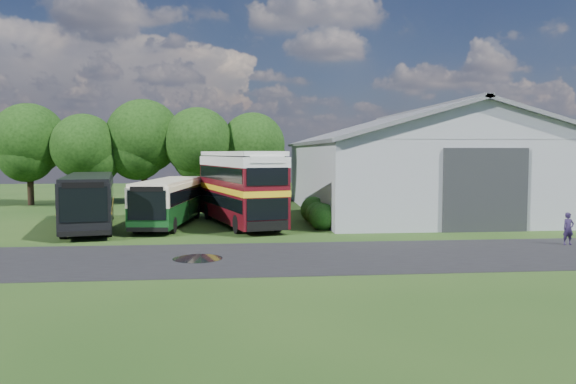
{
  "coord_description": "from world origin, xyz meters",
  "views": [
    {
      "loc": [
        0.04,
        -27.89,
        4.72
      ],
      "look_at": [
        3.64,
        8.0,
        2.18
      ],
      "focal_mm": 35.0,
      "sensor_mm": 36.0,
      "label": 1
    }
  ],
  "objects": [
    {
      "name": "ground",
      "position": [
        0.0,
        0.0,
        0.0
      ],
      "size": [
        120.0,
        120.0,
        0.0
      ],
      "primitive_type": "plane",
      "color": "#193511",
      "rests_on": "ground"
    },
    {
      "name": "tree_left_a",
      "position": [
        -18.0,
        24.5,
        5.87
      ],
      "size": [
        6.46,
        6.46,
        9.12
      ],
      "color": "black",
      "rests_on": "ground"
    },
    {
      "name": "tree_left_b",
      "position": [
        -13.0,
        23.5,
        5.25
      ],
      "size": [
        5.78,
        5.78,
        8.16
      ],
      "color": "black",
      "rests_on": "ground"
    },
    {
      "name": "bus_green_single",
      "position": [
        -4.02,
        9.01,
        1.58
      ],
      "size": [
        3.77,
        10.97,
        2.96
      ],
      "rotation": [
        0.0,
        0.0,
        -0.12
      ],
      "color": "black",
      "rests_on": "ground"
    },
    {
      "name": "puddle",
      "position": [
        -1.5,
        -3.0,
        0.0
      ],
      "size": [
        2.2,
        2.2,
        0.01
      ],
      "primitive_type": "cylinder",
      "color": "black",
      "rests_on": "ground"
    },
    {
      "name": "bus_dark_single",
      "position": [
        -8.83,
        8.06,
        1.77
      ],
      "size": [
        5.05,
        12.36,
        3.32
      ],
      "rotation": [
        0.0,
        0.0,
        0.19
      ],
      "color": "black",
      "rests_on": "ground"
    },
    {
      "name": "tree_right_a",
      "position": [
        -3.0,
        23.8,
        5.69
      ],
      "size": [
        6.26,
        6.26,
        8.83
      ],
      "color": "black",
      "rests_on": "ground"
    },
    {
      "name": "shrub_front",
      "position": [
        5.6,
        6.0,
        0.0
      ],
      "size": [
        1.7,
        1.7,
        1.7
      ],
      "primitive_type": "sphere",
      "color": "#194714",
      "rests_on": "ground"
    },
    {
      "name": "shrub_mid",
      "position": [
        5.6,
        8.0,
        0.0
      ],
      "size": [
        1.6,
        1.6,
        1.6
      ],
      "primitive_type": "sphere",
      "color": "#194714",
      "rests_on": "ground"
    },
    {
      "name": "tree_mid",
      "position": [
        -8.0,
        24.8,
        6.18
      ],
      "size": [
        6.8,
        6.8,
        9.6
      ],
      "color": "black",
      "rests_on": "ground"
    },
    {
      "name": "storage_shed",
      "position": [
        15.0,
        15.98,
        4.17
      ],
      "size": [
        18.8,
        24.8,
        8.15
      ],
      "color": "gray",
      "rests_on": "ground"
    },
    {
      "name": "visitor_a",
      "position": [
        17.1,
        -1.08,
        0.83
      ],
      "size": [
        0.63,
        0.44,
        1.65
      ],
      "primitive_type": "imported",
      "rotation": [
        0.0,
        0.0,
        0.07
      ],
      "color": "#231938",
      "rests_on": "ground"
    },
    {
      "name": "asphalt_road",
      "position": [
        3.0,
        -3.0,
        0.0
      ],
      "size": [
        60.0,
        8.0,
        0.02
      ],
      "primitive_type": "cube",
      "color": "black",
      "rests_on": "ground"
    },
    {
      "name": "tree_right_b",
      "position": [
        2.0,
        24.6,
        5.44
      ],
      "size": [
        5.98,
        5.98,
        8.45
      ],
      "color": "black",
      "rests_on": "ground"
    },
    {
      "name": "shrub_back",
      "position": [
        5.6,
        10.0,
        0.0
      ],
      "size": [
        1.8,
        1.8,
        1.8
      ],
      "primitive_type": "sphere",
      "color": "#194714",
      "rests_on": "ground"
    },
    {
      "name": "bus_maroon_double",
      "position": [
        0.54,
        8.64,
        2.4
      ],
      "size": [
        5.7,
        11.52,
        4.8
      ],
      "rotation": [
        0.0,
        0.0,
        0.27
      ],
      "color": "black",
      "rests_on": "ground"
    }
  ]
}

